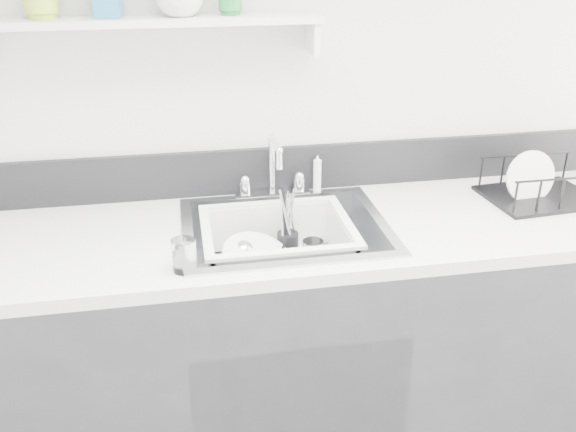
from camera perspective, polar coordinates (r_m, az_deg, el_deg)
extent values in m
cube|color=silver|center=(2.06, -1.79, 12.20)|extent=(3.50, 0.02, 2.60)
cube|color=#2C2C30|center=(2.16, -0.24, -12.51)|extent=(3.20, 0.62, 0.88)
cube|color=silver|center=(1.92, -0.27, -1.54)|extent=(3.20, 0.62, 0.04)
cube|color=black|center=(2.15, -1.68, 4.36)|extent=(3.20, 0.02, 0.16)
cube|color=silver|center=(2.13, -1.47, 2.15)|extent=(0.26, 0.06, 0.02)
cylinder|color=silver|center=(2.11, -4.03, 2.64)|extent=(0.04, 0.04, 0.05)
cylinder|color=silver|center=(2.14, 1.04, 2.99)|extent=(0.04, 0.04, 0.05)
cylinder|color=silver|center=(2.10, -1.51, 4.71)|extent=(0.02, 0.02, 0.20)
cylinder|color=silver|center=(1.99, -1.20, 6.81)|extent=(0.02, 0.15, 0.02)
cylinder|color=white|center=(2.14, 2.75, 3.97)|extent=(0.03, 0.03, 0.14)
cube|color=silver|center=(1.93, -12.36, 17.44)|extent=(1.00, 0.16, 0.02)
cube|color=silver|center=(1.99, 2.33, 16.41)|extent=(0.02, 0.14, 0.10)
cylinder|color=white|center=(1.95, -2.52, -5.30)|extent=(0.25, 0.25, 0.02)
cylinder|color=white|center=(1.94, -2.40, -4.82)|extent=(0.24, 0.24, 0.02)
cylinder|color=white|center=(1.92, -2.85, -4.00)|extent=(0.28, 0.27, 0.10)
cylinder|color=black|center=(2.03, -0.02, -2.73)|extent=(0.07, 0.07, 0.09)
cylinder|color=silver|center=(2.00, -0.41, -0.60)|extent=(0.01, 0.05, 0.18)
cylinder|color=silver|center=(1.99, 0.41, -0.99)|extent=(0.02, 0.04, 0.16)
cylinder|color=black|center=(1.99, -0.33, -0.19)|extent=(0.01, 0.05, 0.19)
cylinder|color=white|center=(1.97, 2.34, -3.59)|extent=(0.08, 0.08, 0.10)
cylinder|color=white|center=(1.67, -9.68, -3.65)|extent=(0.08, 0.08, 0.09)
imported|color=white|center=(1.92, 3.06, -5.55)|extent=(0.12, 0.12, 0.03)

